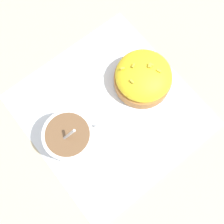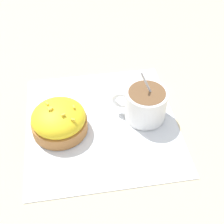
# 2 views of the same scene
# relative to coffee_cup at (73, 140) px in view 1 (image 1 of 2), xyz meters

# --- Properties ---
(ground_plane) EXTENTS (3.00, 3.00, 0.00)m
(ground_plane) POSITION_rel_coffee_cup_xyz_m (0.08, 0.01, -0.04)
(ground_plane) COLOR #C6B793
(paper_napkin) EXTENTS (0.30, 0.30, 0.00)m
(paper_napkin) POSITION_rel_coffee_cup_xyz_m (0.08, 0.01, -0.03)
(paper_napkin) COLOR white
(paper_napkin) RESTS_ON ground_plane
(coffee_cup) EXTENTS (0.10, 0.08, 0.10)m
(coffee_cup) POSITION_rel_coffee_cup_xyz_m (0.00, 0.00, 0.00)
(coffee_cup) COLOR white
(coffee_cup) RESTS_ON paper_napkin
(frosted_pastry) EXTENTS (0.10, 0.10, 0.06)m
(frosted_pastry) POSITION_rel_coffee_cup_xyz_m (0.16, 0.01, -0.01)
(frosted_pastry) COLOR #B2753D
(frosted_pastry) RESTS_ON paper_napkin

